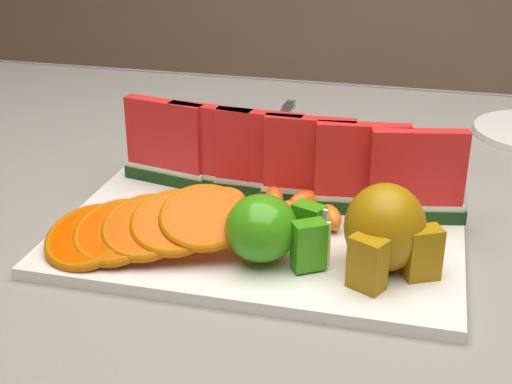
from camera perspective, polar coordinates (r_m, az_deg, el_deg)
table at (r=0.83m, az=5.46°, el=-8.21°), size 1.40×0.90×0.75m
tablecloth at (r=0.80m, az=5.63°, el=-4.43°), size 1.53×1.03×0.20m
platter at (r=0.74m, az=0.66°, el=-2.73°), size 0.40×0.30×0.01m
apple_cluster at (r=0.65m, az=1.08°, el=-3.01°), size 0.10×0.08×0.06m
pear_cluster at (r=0.64m, az=10.36°, el=-3.10°), size 0.09×0.10×0.08m
fork at (r=1.06m, az=1.73°, el=5.75°), size 0.02×0.20×0.00m
watermelon_row at (r=0.76m, az=2.23°, el=2.52°), size 0.39×0.07×0.10m
orange_fan_front at (r=0.68m, az=-8.78°, el=-2.77°), size 0.21×0.13×0.06m
orange_fan_back at (r=0.85m, az=-0.39°, el=2.89°), size 0.24×0.11×0.04m
tangerine_segments at (r=0.74m, az=0.81°, el=-0.98°), size 0.17×0.07×0.02m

